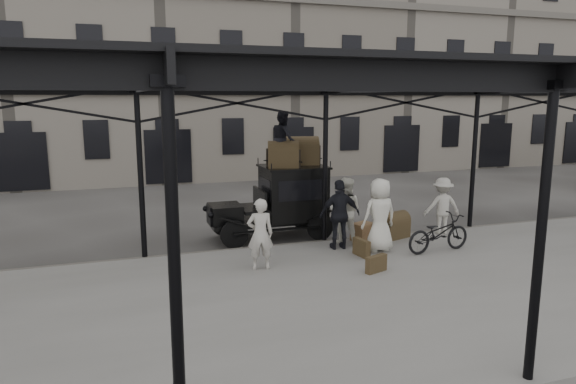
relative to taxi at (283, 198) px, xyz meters
name	(u,v)px	position (x,y,z in m)	size (l,w,h in m)	color
ground	(354,266)	(0.85, -3.21, -1.20)	(120.00, 120.00, 0.00)	#383533
platform	(395,291)	(0.85, -5.21, -1.13)	(28.00, 8.00, 0.15)	slate
canopy	(396,77)	(0.85, -4.94, 3.39)	(22.50, 9.00, 4.74)	black
building_frontage	(216,46)	(0.85, 14.79, 5.80)	(64.00, 8.00, 14.00)	slate
taxi	(283,198)	(0.00, 0.00, 0.00)	(3.65, 1.55, 2.18)	black
porter_left	(260,234)	(-1.57, -3.07, -0.19)	(0.63, 0.41, 1.72)	beige
porter_midleft	(345,211)	(1.26, -1.71, -0.11)	(0.91, 0.71, 1.88)	beige
porter_centre	(380,215)	(1.83, -2.65, -0.07)	(0.96, 0.62, 1.96)	silver
porter_official	(340,214)	(0.92, -2.12, -0.11)	(1.11, 0.46, 1.89)	black
porter_right	(442,206)	(4.48, -1.63, -0.20)	(1.10, 0.63, 1.70)	#BCB7AC
bicycle	(438,233)	(3.29, -3.21, -0.55)	(0.67, 1.92, 1.01)	black
porter_roof	(283,139)	(-0.03, -0.10, 1.80)	(0.80, 0.62, 1.64)	black
steamer_trunk_roof_near	(283,156)	(-0.08, -0.25, 1.30)	(0.88, 0.54, 0.65)	#43341F
steamer_trunk_roof_far	(302,153)	(0.67, 0.20, 1.33)	(0.97, 0.60, 0.71)	#43341F
steamer_trunk_platform	(394,227)	(2.88, -1.60, -0.73)	(0.87, 0.53, 0.64)	#43341F
wicker_hamper	(363,232)	(1.89, -1.58, -0.80)	(0.60, 0.45, 0.50)	brown
suitcase_upright	(361,248)	(1.17, -2.94, -0.83)	(0.15, 0.60, 0.45)	#43341F
suitcase_flat	(376,264)	(0.95, -4.16, -0.85)	(0.60, 0.15, 0.40)	#43341F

